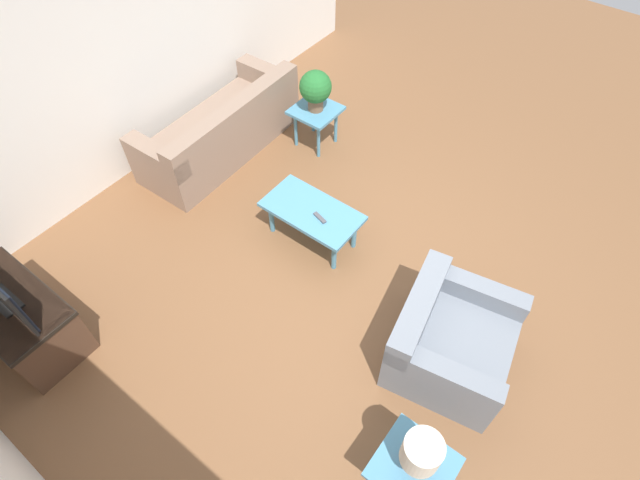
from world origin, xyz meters
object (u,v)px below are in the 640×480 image
tv_stand_chest (21,318)px  potted_plant (315,88)px  side_table_plant (316,115)px  side_table_lamp (413,469)px  table_lamp (421,454)px  coffee_table (312,214)px  armchair (449,341)px  sofa (222,131)px

tv_stand_chest → potted_plant: bearing=-96.1°
side_table_plant → tv_stand_chest: tv_stand_chest is taller
side_table_lamp → table_lamp: 0.36m
coffee_table → table_lamp: bearing=143.9°
tv_stand_chest → table_lamp: table_lamp is taller
side_table_plant → tv_stand_chest: (0.38, 3.62, -0.11)m
side_table_lamp → side_table_plant: bearing=-42.8°
tv_stand_chest → potted_plant: 3.67m
table_lamp → potted_plant: bearing=-42.8°
side_table_lamp → potted_plant: 3.95m
coffee_table → tv_stand_chest: size_ratio=0.89×
side_table_plant → table_lamp: 3.95m
side_table_lamp → table_lamp: (0.00, -0.00, 0.36)m
tv_stand_chest → coffee_table: bearing=-118.0°
armchair → coffee_table: bearing=67.3°
sofa → tv_stand_chest: (-0.41, 2.85, 0.02)m
armchair → potted_plant: bearing=48.1°
coffee_table → tv_stand_chest: bearing=62.0°
sofa → table_lamp: (-3.68, 1.91, 0.49)m
armchair → tv_stand_chest: armchair is taller
armchair → tv_stand_chest: (3.00, 2.03, 0.02)m
armchair → side_table_lamp: armchair is taller
coffee_table → side_table_lamp: 2.47m
side_table_plant → tv_stand_chest: size_ratio=0.47×
armchair → side_table_plant: bearing=48.1°
sofa → potted_plant: potted_plant is taller
side_table_plant → side_table_lamp: (-2.89, 2.68, 0.00)m
coffee_table → table_lamp: size_ratio=2.24×
side_table_lamp → tv_stand_chest: bearing=16.1°
sofa → armchair: 3.50m
sofa → potted_plant: (-0.79, -0.77, 0.49)m
table_lamp → tv_stand_chest: bearing=16.1°
side_table_lamp → armchair: bearing=-75.7°
side_table_plant → tv_stand_chest: bearing=83.9°
sofa → side_table_plant: bearing=132.5°
coffee_table → side_table_lamp: (-2.00, 1.46, 0.04)m
armchair → table_lamp: (-0.28, 1.09, 0.49)m
coffee_table → potted_plant: 1.56m
armchair → table_lamp: size_ratio=2.62×
armchair → coffee_table: size_ratio=1.17×
sofa → side_table_lamp: sofa is taller
coffee_table → side_table_plant: 1.51m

